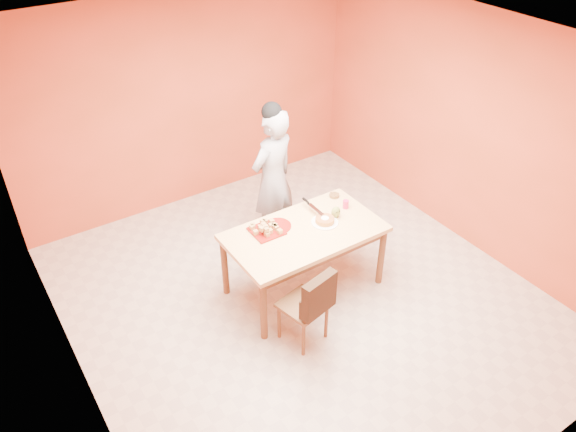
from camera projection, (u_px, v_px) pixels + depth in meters
floor at (303, 299)px, 5.99m from camera, size 5.00×5.00×0.00m
ceiling at (308, 49)px, 4.44m from camera, size 5.00×5.00×0.00m
wall_back at (189, 102)px, 6.92m from camera, size 4.50×0.00×4.50m
wall_left at (58, 282)px, 4.19m from camera, size 0.00×5.00×5.00m
wall_right at (471, 132)px, 6.23m from camera, size 0.00×5.00×5.00m
dining_table at (304, 238)px, 5.77m from camera, size 1.60×0.90×0.76m
dining_chair at (304, 304)px, 5.28m from camera, size 0.48×0.54×0.87m
pastry_pile at (266, 227)px, 5.66m from camera, size 0.28×0.28×0.09m
person at (273, 179)px, 6.36m from camera, size 0.71×0.56×1.71m
pastry_platter at (267, 231)px, 5.69m from camera, size 0.31×0.31×0.02m
red_dinner_plate at (278, 226)px, 5.77m from camera, size 0.33×0.33×0.02m
white_cake_plate at (325, 222)px, 5.83m from camera, size 0.34×0.34×0.01m
sponge_cake at (325, 220)px, 5.81m from camera, size 0.25×0.25×0.04m
cake_server at (316, 209)px, 5.92m from camera, size 0.06×0.26×0.01m
egg_ornament at (336, 212)px, 5.87m from camera, size 0.13×0.11×0.13m
magenta_glass at (346, 204)px, 6.03m from camera, size 0.07×0.07×0.09m
checker_tin at (334, 195)px, 6.23m from camera, size 0.11×0.11×0.03m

